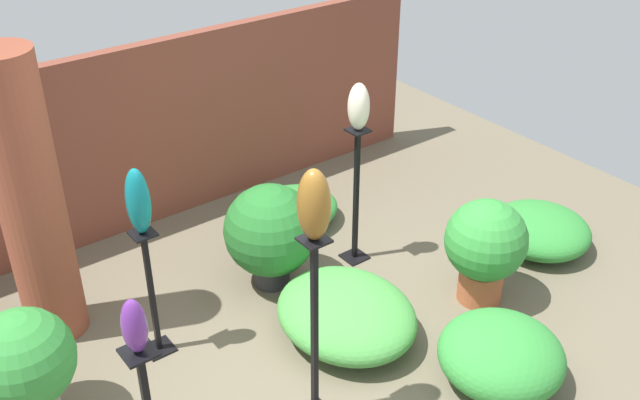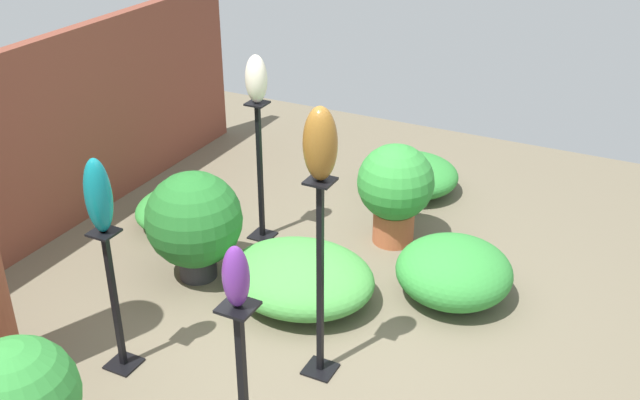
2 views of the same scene
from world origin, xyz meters
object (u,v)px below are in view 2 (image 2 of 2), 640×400
object	(u,v)px
pedestal_ivory	(260,178)
art_vase_teal	(98,196)
potted_plant_front_right	(194,221)
art_vase_ivory	(256,79)
art_vase_violet	(236,277)
potted_plant_mid_right	(395,187)
art_vase_bronze	(320,144)
pedestal_teal	(115,307)
pedestal_bronze	(320,289)

from	to	relation	value
pedestal_ivory	art_vase_teal	bearing A→B (deg)	-178.77
potted_plant_front_right	art_vase_ivory	bearing A→B (deg)	-10.17
art_vase_teal	potted_plant_front_right	distance (m)	1.36
pedestal_ivory	potted_plant_front_right	world-z (taller)	pedestal_ivory
art_vase_violet	potted_plant_mid_right	size ratio (longest dim) A/B	0.35
art_vase_violet	potted_plant_front_right	xyz separation A→B (m)	(1.75, 1.54, -0.97)
art_vase_bronze	potted_plant_mid_right	world-z (taller)	art_vase_bronze
pedestal_teal	pedestal_ivory	bearing A→B (deg)	1.23
art_vase_ivory	art_vase_violet	distance (m)	2.88
potted_plant_mid_right	art_vase_teal	bearing A→B (deg)	156.75
pedestal_teal	pedestal_bronze	bearing A→B (deg)	-65.81
pedestal_teal	art_vase_ivory	distance (m)	2.10
potted_plant_mid_right	art_vase_ivory	bearing A→B (deg)	112.85
pedestal_teal	art_vase_bronze	distance (m)	1.74
pedestal_teal	potted_plant_front_right	bearing A→B (deg)	9.03
pedestal_teal	art_vase_teal	world-z (taller)	art_vase_teal
pedestal_teal	potted_plant_front_right	size ratio (longest dim) A/B	1.16
pedestal_teal	art_vase_bronze	bearing A→B (deg)	-65.81
art_vase_bronze	art_vase_ivory	bearing A→B (deg)	42.47
art_vase_bronze	potted_plant_front_right	xyz separation A→B (m)	(0.58, 1.36, -1.12)
pedestal_ivory	art_vase_violet	bearing A→B (deg)	-150.77
art_vase_ivory	art_vase_bronze	size ratio (longest dim) A/B	0.87
pedestal_bronze	art_vase_ivory	distance (m)	1.98
art_vase_violet	pedestal_teal	bearing A→B (deg)	65.08
pedestal_teal	art_vase_ivory	bearing A→B (deg)	1.23
art_vase_ivory	art_vase_bronze	xyz separation A→B (m)	(-1.34, -1.23, 0.20)
pedestal_bronze	potted_plant_front_right	xyz separation A→B (m)	(0.58, 1.36, -0.15)
pedestal_ivory	potted_plant_front_right	bearing A→B (deg)	169.83
pedestal_ivory	art_vase_ivory	xyz separation A→B (m)	(-0.00, -0.00, 0.85)
art_vase_teal	art_vase_violet	size ratio (longest dim) A/B	1.58
pedestal_bronze	art_vase_bronze	world-z (taller)	art_vase_bronze
pedestal_ivory	art_vase_teal	distance (m)	2.00
pedestal_teal	art_vase_bronze	size ratio (longest dim) A/B	2.28
art_vase_teal	pedestal_ivory	bearing A→B (deg)	1.23
pedestal_bronze	art_vase_bronze	bearing A→B (deg)	0.00
pedestal_bronze	art_vase_violet	size ratio (longest dim) A/B	4.55
potted_plant_front_right	pedestal_teal	bearing A→B (deg)	-170.97
potted_plant_mid_right	pedestal_ivory	bearing A→B (deg)	112.85
pedestal_bronze	art_vase_ivory	size ratio (longest dim) A/B	3.59
potted_plant_mid_right	potted_plant_front_right	bearing A→B (deg)	135.66
art_vase_ivory	art_vase_teal	bearing A→B (deg)	-178.77
potted_plant_front_right	potted_plant_mid_right	size ratio (longest dim) A/B	1.00
pedestal_teal	potted_plant_mid_right	world-z (taller)	pedestal_teal
pedestal_teal	pedestal_bronze	distance (m)	1.31
art_vase_bronze	potted_plant_front_right	size ratio (longest dim) A/B	0.51
art_vase_violet	potted_plant_front_right	size ratio (longest dim) A/B	0.35
pedestal_teal	pedestal_bronze	size ratio (longest dim) A/B	0.73
pedestal_ivory	pedestal_bronze	bearing A→B (deg)	-137.53
art_vase_violet	art_vase_bronze	distance (m)	1.19
pedestal_ivory	potted_plant_mid_right	xyz separation A→B (m)	(0.44, -1.03, -0.05)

